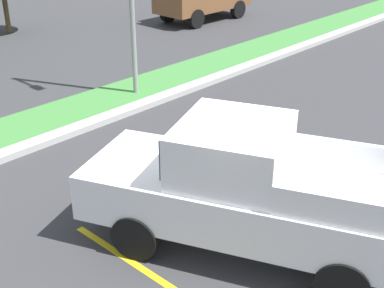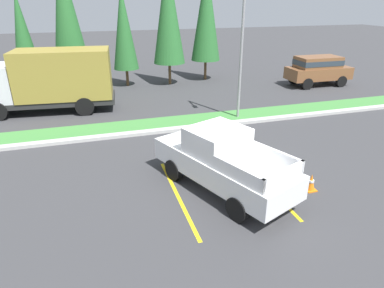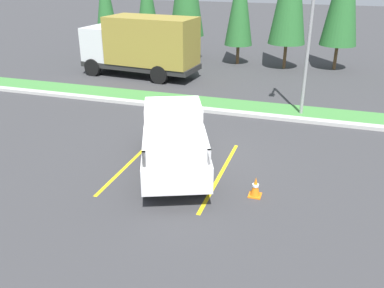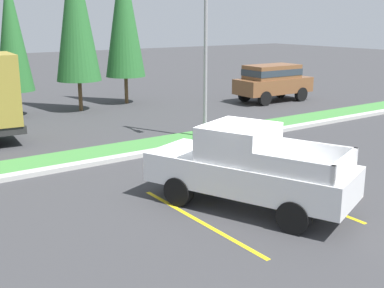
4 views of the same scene
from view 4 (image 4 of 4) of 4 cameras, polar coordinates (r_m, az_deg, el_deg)
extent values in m
plane|color=#38383A|center=(13.29, 4.85, -6.20)|extent=(120.00, 120.00, 0.00)
cube|color=yellow|center=(11.81, 0.75, -8.85)|extent=(0.12, 4.80, 0.01)
cube|color=yellow|center=(13.72, 11.37, -5.76)|extent=(0.12, 4.80, 0.01)
cube|color=#B2B2AD|center=(17.21, -5.83, -1.16)|extent=(56.00, 0.40, 0.15)
cube|color=#42843D|center=(18.16, -7.53, -0.53)|extent=(56.00, 1.80, 0.06)
cylinder|color=black|center=(12.62, -1.56, -5.46)|extent=(0.55, 0.81, 0.76)
cylinder|color=black|center=(13.98, 2.38, -3.47)|extent=(0.55, 0.81, 0.76)
cylinder|color=black|center=(11.28, 11.70, -8.25)|extent=(0.55, 0.81, 0.76)
cylinder|color=black|center=(12.78, 14.51, -5.68)|extent=(0.55, 0.81, 0.76)
cube|color=white|center=(12.41, 6.59, -3.45)|extent=(3.72, 5.53, 0.76)
cube|color=white|center=(12.32, 5.45, 0.31)|extent=(2.23, 2.15, 0.84)
cube|color=#2D3842|center=(12.70, 2.17, 1.02)|extent=(1.52, 0.67, 0.63)
cube|color=white|center=(10.94, 11.50, -2.82)|extent=(0.81, 1.80, 0.44)
cube|color=white|center=(12.48, 14.39, -0.85)|extent=(0.81, 1.80, 0.44)
cube|color=white|center=(11.45, 17.27, -2.42)|extent=(1.70, 0.77, 0.44)
cube|color=silver|center=(13.74, -3.01, -2.66)|extent=(1.73, 0.83, 0.28)
cylinder|color=black|center=(30.42, 10.21, 6.09)|extent=(0.80, 0.28, 0.80)
cylinder|color=black|center=(29.24, 12.52, 5.65)|extent=(0.80, 0.28, 0.80)
cylinder|color=black|center=(28.57, 6.13, 5.71)|extent=(0.80, 0.28, 0.80)
cylinder|color=black|center=(27.30, 8.43, 5.24)|extent=(0.80, 0.28, 0.80)
cube|color=brown|center=(28.79, 9.41, 6.71)|extent=(4.63, 1.93, 0.84)
cube|color=brown|center=(28.59, 9.25, 8.28)|extent=(3.13, 1.74, 0.76)
cube|color=#2D3842|center=(28.59, 9.25, 8.24)|extent=(3.17, 1.78, 0.36)
cylinder|color=gray|center=(19.23, 1.58, 10.67)|extent=(0.14, 0.14, 6.84)
cylinder|color=brown|center=(25.61, -19.55, 4.45)|extent=(0.20, 0.20, 1.23)
cone|color=#28662D|center=(25.29, -20.21, 12.11)|extent=(1.78, 1.78, 5.62)
cylinder|color=brown|center=(26.17, -12.81, 5.49)|extent=(0.20, 0.20, 1.56)
cone|color=#28662D|center=(25.88, -13.35, 15.00)|extent=(2.25, 2.25, 7.11)
cylinder|color=brown|center=(28.04, -7.62, 6.24)|extent=(0.20, 0.20, 1.51)
cone|color=#28662D|center=(27.77, -7.91, 14.86)|extent=(2.19, 2.19, 6.89)
cube|color=orange|center=(14.07, 17.77, -5.60)|extent=(0.36, 0.36, 0.04)
cone|color=orange|center=(13.97, 17.87, -4.45)|extent=(0.28, 0.28, 0.56)
cylinder|color=white|center=(13.96, 17.88, -4.34)|extent=(0.19, 0.19, 0.07)
camera|label=1|loc=(5.34, -10.60, 19.29)|focal=48.48mm
camera|label=2|loc=(4.28, 64.73, 24.57)|focal=31.47mm
camera|label=3|loc=(12.52, 69.19, 12.34)|focal=38.91mm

